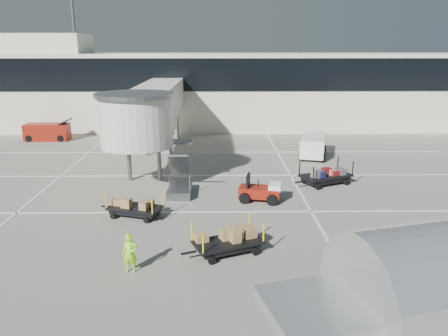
{
  "coord_description": "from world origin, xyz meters",
  "views": [
    {
      "loc": [
        0.91,
        -20.21,
        8.65
      ],
      "look_at": [
        1.26,
        3.75,
        2.0
      ],
      "focal_mm": 35.0,
      "sensor_mm": 36.0,
      "label": 1
    }
  ],
  "objects_px": {
    "ground_worker": "(130,253)",
    "belt_loader": "(48,132)",
    "box_cart_near": "(229,242)",
    "minivan": "(313,144)",
    "baggage_tug": "(261,192)",
    "box_cart_far": "(136,208)",
    "suitcase_cart": "(325,176)"
  },
  "relations": [
    {
      "from": "ground_worker",
      "to": "belt_loader",
      "type": "height_order",
      "value": "belt_loader"
    },
    {
      "from": "box_cart_near",
      "to": "minivan",
      "type": "bearing_deg",
      "value": 44.07
    },
    {
      "from": "belt_loader",
      "to": "ground_worker",
      "type": "bearing_deg",
      "value": -63.9
    },
    {
      "from": "box_cart_near",
      "to": "ground_worker",
      "type": "bearing_deg",
      "value": 178.34
    },
    {
      "from": "minivan",
      "to": "belt_loader",
      "type": "distance_m",
      "value": 25.07
    },
    {
      "from": "ground_worker",
      "to": "baggage_tug",
      "type": "bearing_deg",
      "value": 53.96
    },
    {
      "from": "baggage_tug",
      "to": "box_cart_near",
      "type": "relative_size",
      "value": 0.72
    },
    {
      "from": "baggage_tug",
      "to": "box_cart_far",
      "type": "height_order",
      "value": "baggage_tug"
    },
    {
      "from": "box_cart_near",
      "to": "ground_worker",
      "type": "relative_size",
      "value": 2.2
    },
    {
      "from": "box_cart_near",
      "to": "belt_loader",
      "type": "distance_m",
      "value": 29.47
    },
    {
      "from": "baggage_tug",
      "to": "box_cart_near",
      "type": "distance_m",
      "value": 7.0
    },
    {
      "from": "ground_worker",
      "to": "minivan",
      "type": "distance_m",
      "value": 22.12
    },
    {
      "from": "baggage_tug",
      "to": "box_cart_near",
      "type": "height_order",
      "value": "baggage_tug"
    },
    {
      "from": "baggage_tug",
      "to": "minivan",
      "type": "relative_size",
      "value": 0.54
    },
    {
      "from": "minivan",
      "to": "suitcase_cart",
      "type": "bearing_deg",
      "value": -80.99
    },
    {
      "from": "box_cart_near",
      "to": "suitcase_cart",
      "type": "bearing_deg",
      "value": 33.31
    },
    {
      "from": "suitcase_cart",
      "to": "minivan",
      "type": "height_order",
      "value": "minivan"
    },
    {
      "from": "ground_worker",
      "to": "minivan",
      "type": "relative_size",
      "value": 0.34
    },
    {
      "from": "minivan",
      "to": "belt_loader",
      "type": "height_order",
      "value": "belt_loader"
    },
    {
      "from": "baggage_tug",
      "to": "suitcase_cart",
      "type": "distance_m",
      "value": 5.44
    },
    {
      "from": "box_cart_near",
      "to": "box_cart_far",
      "type": "distance_m",
      "value": 6.41
    },
    {
      "from": "box_cart_near",
      "to": "belt_loader",
      "type": "height_order",
      "value": "belt_loader"
    },
    {
      "from": "box_cart_near",
      "to": "belt_loader",
      "type": "bearing_deg",
      "value": 101.65
    },
    {
      "from": "box_cart_near",
      "to": "minivan",
      "type": "xyz_separation_m",
      "value": [
        7.33,
        17.45,
        0.46
      ]
    },
    {
      "from": "baggage_tug",
      "to": "minivan",
      "type": "bearing_deg",
      "value": 75.98
    },
    {
      "from": "suitcase_cart",
      "to": "minivan",
      "type": "xyz_separation_m",
      "value": [
        0.84,
        7.66,
        0.44
      ]
    },
    {
      "from": "suitcase_cart",
      "to": "box_cart_far",
      "type": "distance_m",
      "value": 12.54
    },
    {
      "from": "belt_loader",
      "to": "baggage_tug",
      "type": "bearing_deg",
      "value": -43.31
    },
    {
      "from": "box_cart_far",
      "to": "suitcase_cart",
      "type": "bearing_deg",
      "value": 44.12
    },
    {
      "from": "minivan",
      "to": "box_cart_far",
      "type": "bearing_deg",
      "value": -117.3
    },
    {
      "from": "belt_loader",
      "to": "box_cart_near",
      "type": "bearing_deg",
      "value": -55.61
    },
    {
      "from": "baggage_tug",
      "to": "belt_loader",
      "type": "distance_m",
      "value": 25.69
    }
  ]
}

